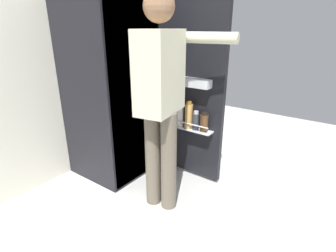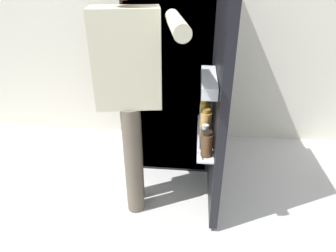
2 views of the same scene
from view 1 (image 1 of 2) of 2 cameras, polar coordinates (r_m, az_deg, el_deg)
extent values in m
plane|color=silver|center=(2.48, -1.54, -12.73)|extent=(5.53, 5.53, 0.00)
cube|color=silver|center=(2.75, -18.57, 18.85)|extent=(4.40, 0.10, 2.64)
cube|color=black|center=(2.51, -12.27, 8.62)|extent=(0.66, 0.65, 1.72)
cube|color=white|center=(2.29, -6.84, 7.78)|extent=(0.62, 0.01, 1.68)
cube|color=white|center=(2.31, -7.74, 8.97)|extent=(0.58, 0.09, 0.01)
cube|color=black|center=(2.37, 5.01, 8.49)|extent=(0.05, 0.65, 1.67)
cube|color=white|center=(2.41, 3.79, -0.29)|extent=(0.10, 0.53, 0.01)
cylinder|color=silver|center=(2.35, 3.23, 0.78)|extent=(0.01, 0.50, 0.01)
cube|color=white|center=(2.29, 4.04, 9.55)|extent=(0.09, 0.45, 0.07)
cylinder|color=#333842|center=(2.32, 6.03, 0.91)|extent=(0.06, 0.06, 0.15)
cylinder|color=silver|center=(2.30, 6.11, 2.93)|extent=(0.04, 0.04, 0.03)
cylinder|color=gold|center=(2.47, 0.07, 2.80)|extent=(0.06, 0.06, 0.19)
cylinder|color=#BC8419|center=(2.43, 0.07, 5.27)|extent=(0.05, 0.05, 0.03)
cylinder|color=brown|center=(2.30, 7.81, 0.65)|extent=(0.07, 0.07, 0.15)
cylinder|color=black|center=(2.27, 7.91, 2.63)|extent=(0.06, 0.06, 0.02)
cylinder|color=white|center=(2.40, 2.61, 1.97)|extent=(0.07, 0.07, 0.17)
cylinder|color=#335BB2|center=(2.37, 2.64, 4.21)|extent=(0.05, 0.05, 0.02)
cylinder|color=tan|center=(2.35, 4.51, 2.14)|extent=(0.07, 0.07, 0.22)
cylinder|color=#996623|center=(2.31, 4.60, 5.01)|extent=(0.05, 0.05, 0.02)
cylinder|color=#665B4C|center=(2.08, -3.28, -7.04)|extent=(0.12, 0.12, 0.79)
cylinder|color=#665B4C|center=(2.03, 0.15, -7.86)|extent=(0.12, 0.12, 0.79)
cube|color=beige|center=(1.83, -1.80, 11.50)|extent=(0.42, 0.28, 0.56)
sphere|color=#936B4C|center=(1.81, -1.96, 24.47)|extent=(0.20, 0.20, 0.20)
cylinder|color=beige|center=(1.93, -6.91, 11.15)|extent=(0.08, 0.08, 0.53)
cylinder|color=beige|center=(1.97, 7.13, 18.45)|extent=(0.17, 0.53, 0.08)
camera|label=2|loc=(1.90, 55.28, 17.05)|focal=31.25mm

